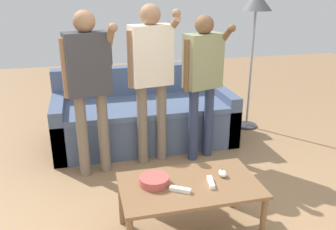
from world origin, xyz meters
TOP-DOWN VIEW (x-y plane):
  - ground_plane at (0.00, 0.00)m, footprint 12.00×12.00m
  - couch at (-0.02, 1.51)m, footprint 2.06×0.94m
  - coffee_table at (-0.00, -0.29)m, footprint 1.00×0.58m
  - snack_bowl at (-0.25, -0.24)m, footprint 0.21×0.21m
  - game_remote_nunchuk at (0.27, -0.25)m, footprint 0.06×0.09m
  - floor_lamp at (1.38, 1.61)m, footprint 0.38×0.38m
  - player_left at (-0.63, 0.84)m, footprint 0.50×0.35m
  - player_center at (-0.03, 0.96)m, footprint 0.50×0.32m
  - player_right at (0.50, 0.91)m, footprint 0.49×0.31m
  - game_remote_wand_near at (0.14, -0.33)m, footprint 0.06×0.15m
  - game_remote_wand_far at (-0.09, -0.37)m, footprint 0.15×0.11m

SIDE VIEW (x-z plane):
  - ground_plane at x=0.00m, z-range 0.00..0.00m
  - couch at x=-0.02m, z-range -0.12..0.72m
  - coffee_table at x=0.00m, z-range 0.17..0.61m
  - game_remote_wand_far at x=-0.09m, z-range 0.44..0.47m
  - game_remote_wand_near at x=0.14m, z-range 0.44..0.47m
  - game_remote_nunchuk at x=0.27m, z-range 0.44..0.49m
  - snack_bowl at x=-0.25m, z-range 0.44..0.50m
  - player_right at x=0.50m, z-range 0.20..1.71m
  - player_left at x=-0.63m, z-range 0.20..1.78m
  - player_center at x=-0.03m, z-range 0.21..1.83m
  - floor_lamp at x=1.38m, z-range 0.64..2.35m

